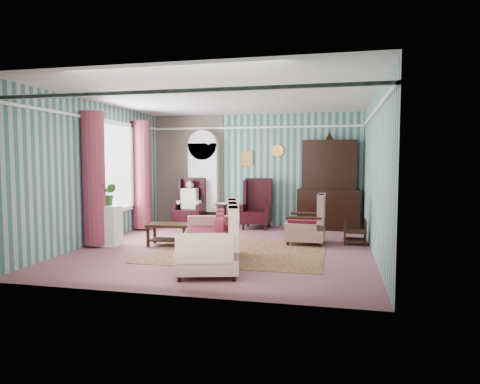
% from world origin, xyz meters
% --- Properties ---
extents(floor, '(6.00, 6.00, 0.00)m').
position_xyz_m(floor, '(0.00, 0.00, 0.00)').
color(floor, '#8B515F').
rests_on(floor, ground).
extents(room_shell, '(5.53, 6.02, 2.91)m').
position_xyz_m(room_shell, '(-0.62, 0.18, 2.01)').
color(room_shell, '#366260').
rests_on(room_shell, ground).
extents(bookcase, '(0.80, 0.28, 2.24)m').
position_xyz_m(bookcase, '(-1.35, 2.84, 1.12)').
color(bookcase, white).
rests_on(bookcase, floor).
extents(dresser_hutch, '(1.50, 0.56, 2.36)m').
position_xyz_m(dresser_hutch, '(1.90, 2.72, 1.18)').
color(dresser_hutch, black).
rests_on(dresser_hutch, floor).
extents(wingback_left, '(0.76, 0.80, 1.25)m').
position_xyz_m(wingback_left, '(-1.60, 2.45, 0.62)').
color(wingback_left, black).
rests_on(wingback_left, floor).
extents(wingback_right, '(0.76, 0.80, 1.25)m').
position_xyz_m(wingback_right, '(0.15, 2.45, 0.62)').
color(wingback_right, black).
rests_on(wingback_right, floor).
extents(seated_woman, '(0.44, 0.40, 1.18)m').
position_xyz_m(seated_woman, '(-1.60, 2.45, 0.59)').
color(seated_woman, beige).
rests_on(seated_woman, floor).
extents(round_side_table, '(0.50, 0.50, 0.60)m').
position_xyz_m(round_side_table, '(-0.70, 2.60, 0.30)').
color(round_side_table, black).
rests_on(round_side_table, floor).
extents(nest_table, '(0.45, 0.38, 0.54)m').
position_xyz_m(nest_table, '(2.47, 0.90, 0.27)').
color(nest_table, black).
rests_on(nest_table, floor).
extents(plant_stand, '(0.55, 0.35, 0.80)m').
position_xyz_m(plant_stand, '(-2.40, -0.30, 0.40)').
color(plant_stand, silver).
rests_on(plant_stand, floor).
extents(rug, '(3.20, 2.60, 0.01)m').
position_xyz_m(rug, '(0.30, -0.30, 0.01)').
color(rug, '#471C17').
rests_on(rug, floor).
extents(sofa, '(1.53, 2.26, 0.92)m').
position_xyz_m(sofa, '(0.09, -1.42, 0.46)').
color(sofa, beige).
rests_on(sofa, floor).
extents(floral_armchair, '(0.83, 0.86, 1.05)m').
position_xyz_m(floral_armchair, '(1.48, 0.76, 0.53)').
color(floral_armchair, beige).
rests_on(floral_armchair, floor).
extents(coffee_table, '(0.87, 0.56, 0.44)m').
position_xyz_m(coffee_table, '(-1.16, -0.04, 0.22)').
color(coffee_table, black).
rests_on(coffee_table, floor).
extents(potted_plant_a, '(0.42, 0.37, 0.44)m').
position_xyz_m(potted_plant_a, '(-2.47, -0.37, 1.02)').
color(potted_plant_a, '#275019').
rests_on(potted_plant_a, plant_stand).
extents(potted_plant_b, '(0.30, 0.27, 0.44)m').
position_xyz_m(potted_plant_b, '(-2.37, -0.16, 1.02)').
color(potted_plant_b, '#224B17').
rests_on(potted_plant_b, plant_stand).
extents(potted_plant_c, '(0.25, 0.25, 0.37)m').
position_xyz_m(potted_plant_c, '(-2.46, -0.20, 0.98)').
color(potted_plant_c, '#1F561A').
rests_on(potted_plant_c, plant_stand).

